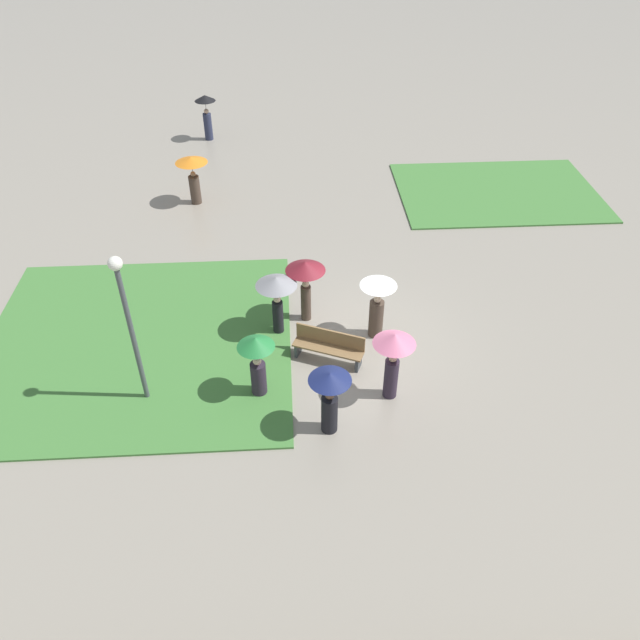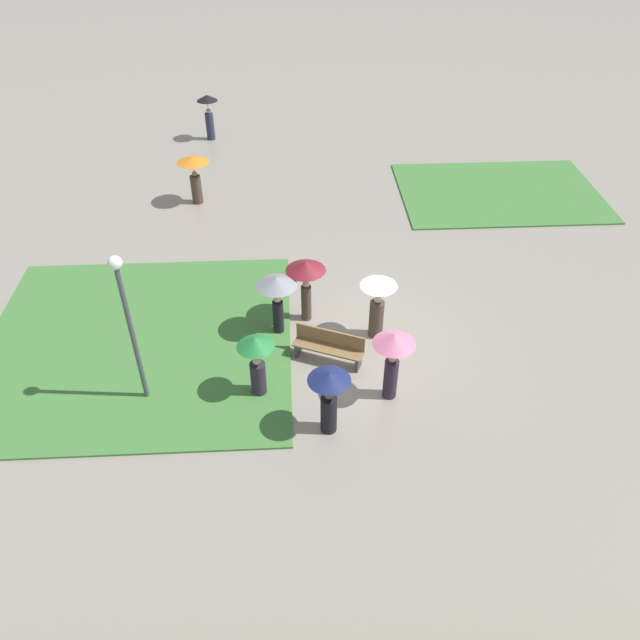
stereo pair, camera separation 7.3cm
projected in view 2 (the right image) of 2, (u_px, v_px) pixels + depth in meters
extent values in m
plane|color=gray|center=(365.00, 339.00, 17.25)|extent=(90.00, 90.00, 0.00)
cube|color=#427A38|center=(138.00, 342.00, 17.10)|extent=(8.34, 7.87, 0.06)
cube|color=#427A38|center=(499.00, 192.00, 24.08)|extent=(7.61, 5.32, 0.06)
cube|color=brown|center=(328.00, 349.00, 16.29)|extent=(1.90, 1.13, 0.05)
cube|color=brown|center=(330.00, 337.00, 16.27)|extent=(1.75, 0.79, 0.45)
cube|color=#383D42|center=(298.00, 348.00, 16.66)|extent=(0.22, 0.38, 0.40)
cube|color=#383D42|center=(358.00, 363.00, 16.20)|extent=(0.22, 0.38, 0.40)
cylinder|color=#474C51|center=(133.00, 338.00, 14.32)|extent=(0.12, 0.12, 3.82)
sphere|color=white|center=(115.00, 263.00, 13.04)|extent=(0.32, 0.32, 0.32)
cylinder|color=#2D2333|center=(258.00, 379.00, 15.32)|extent=(0.55, 0.55, 0.98)
sphere|color=beige|center=(257.00, 361.00, 14.95)|extent=(0.21, 0.21, 0.21)
cylinder|color=#4C4C4F|center=(256.00, 352.00, 14.77)|extent=(0.02, 0.02, 0.35)
cone|color=#237A38|center=(255.00, 342.00, 14.58)|extent=(0.91, 0.91, 0.27)
cylinder|color=black|center=(329.00, 414.00, 14.37)|extent=(0.53, 0.53, 1.03)
sphere|color=brown|center=(329.00, 395.00, 13.99)|extent=(0.21, 0.21, 0.21)
cylinder|color=#4C4C4F|center=(329.00, 386.00, 13.81)|extent=(0.02, 0.02, 0.35)
cone|color=navy|center=(329.00, 377.00, 13.64)|extent=(0.98, 0.98, 0.20)
cylinder|color=#2D2333|center=(391.00, 379.00, 15.21)|extent=(0.47, 0.47, 1.13)
sphere|color=tan|center=(393.00, 358.00, 14.79)|extent=(0.20, 0.20, 0.20)
cylinder|color=#4C4C4F|center=(393.00, 349.00, 14.62)|extent=(0.02, 0.02, 0.35)
cone|color=pink|center=(394.00, 339.00, 14.43)|extent=(1.03, 1.03, 0.27)
cylinder|color=black|center=(278.00, 317.00, 17.17)|extent=(0.41, 0.41, 1.05)
sphere|color=beige|center=(277.00, 299.00, 16.78)|extent=(0.20, 0.20, 0.20)
cylinder|color=#4C4C4F|center=(277.00, 291.00, 16.60)|extent=(0.02, 0.02, 0.35)
cone|color=gray|center=(276.00, 281.00, 16.42)|extent=(1.12, 1.12, 0.26)
cylinder|color=#47382D|center=(376.00, 319.00, 17.06)|extent=(0.54, 0.54, 1.12)
sphere|color=beige|center=(378.00, 299.00, 16.65)|extent=(0.20, 0.20, 0.20)
cylinder|color=#4C4C4F|center=(378.00, 291.00, 16.48)|extent=(0.02, 0.02, 0.35)
cone|color=white|center=(379.00, 281.00, 16.28)|extent=(0.99, 0.99, 0.27)
cylinder|color=#47382D|center=(306.00, 303.00, 17.64)|extent=(0.36, 0.36, 1.11)
sphere|color=beige|center=(306.00, 284.00, 17.23)|extent=(0.20, 0.20, 0.20)
cylinder|color=#4C4C4F|center=(306.00, 276.00, 17.06)|extent=(0.02, 0.02, 0.35)
cone|color=maroon|center=(306.00, 266.00, 16.87)|extent=(1.11, 1.11, 0.27)
cylinder|color=#47382D|center=(197.00, 189.00, 23.18)|extent=(0.55, 0.55, 1.06)
sphere|color=#997051|center=(194.00, 174.00, 22.78)|extent=(0.19, 0.19, 0.19)
cylinder|color=#4C4C4F|center=(194.00, 167.00, 22.62)|extent=(0.02, 0.02, 0.35)
cone|color=orange|center=(193.00, 160.00, 22.44)|extent=(1.17, 1.17, 0.20)
cylinder|color=#282D47|center=(210.00, 126.00, 27.87)|extent=(0.40, 0.40, 1.17)
sphere|color=tan|center=(208.00, 111.00, 27.44)|extent=(0.21, 0.21, 0.21)
cylinder|color=#4C4C4F|center=(208.00, 105.00, 27.26)|extent=(0.02, 0.02, 0.35)
cone|color=black|center=(207.00, 98.00, 27.07)|extent=(0.91, 0.91, 0.25)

